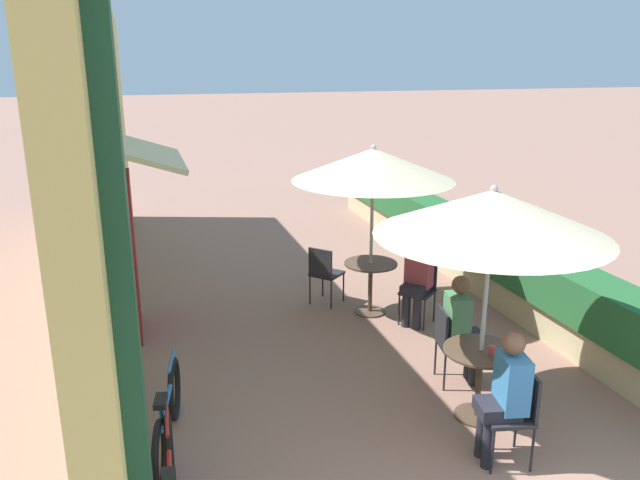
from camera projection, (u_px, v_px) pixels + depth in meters
cafe_facade_wall at (114, 170)px, 8.03m from camera, size 0.98×11.68×4.20m
planter_hedge at (470, 249)px, 9.94m from camera, size 0.60×10.68×1.01m
patio_table_near at (480, 369)px, 6.14m from camera, size 0.74×0.74×0.74m
patio_umbrella_near at (492, 213)px, 5.69m from camera, size 2.18×2.18×2.38m
cafe_chair_near_left at (516, 409)px, 5.48m from camera, size 0.47×0.47×0.87m
seated_patron_near_left at (505, 392)px, 5.42m from camera, size 0.45×0.39×1.25m
cafe_chair_near_right at (451, 339)px, 6.82m from camera, size 0.47×0.47×0.87m
seated_patron_near_right at (462, 325)px, 6.78m from camera, size 0.45×0.39×1.25m
coffee_cup_near at (492, 350)px, 5.97m from camera, size 0.07×0.07×0.09m
patio_table_mid at (370, 277)px, 8.71m from camera, size 0.74×0.74×0.74m
patio_umbrella_mid at (373, 165)px, 8.26m from camera, size 2.18×2.18×2.38m
cafe_chair_mid_left at (420, 286)px, 8.42m from camera, size 0.56×0.56×0.87m
seated_patron_mid_left at (417, 276)px, 8.28m from camera, size 0.51×0.51×1.25m
cafe_chair_mid_right at (324, 271)px, 9.00m from camera, size 0.56×0.56×0.87m
bicycle_second at (168, 419)px, 5.66m from camera, size 0.35×1.73×0.71m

